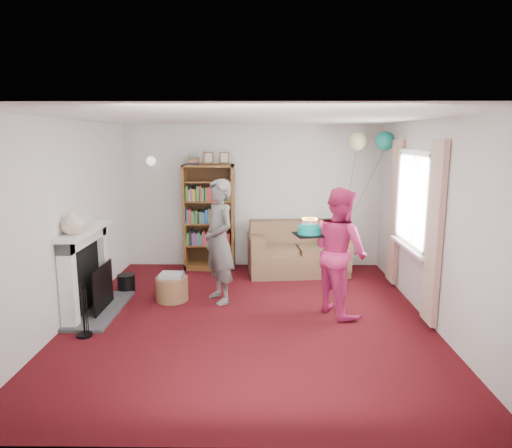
{
  "coord_description": "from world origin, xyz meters",
  "views": [
    {
      "loc": [
        0.15,
        -5.52,
        2.27
      ],
      "look_at": [
        0.08,
        0.6,
        1.11
      ],
      "focal_mm": 32.0,
      "sensor_mm": 36.0,
      "label": 1
    }
  ],
  "objects_px": {
    "bookcase": "(209,218)",
    "person_magenta": "(340,251)",
    "sofa": "(297,253)",
    "person_striped": "(219,241)",
    "birthday_cake": "(310,230)"
  },
  "relations": [
    {
      "from": "person_striped",
      "to": "birthday_cake",
      "type": "xyz_separation_m",
      "value": [
        1.2,
        -0.41,
        0.25
      ]
    },
    {
      "from": "bookcase",
      "to": "birthday_cake",
      "type": "height_order",
      "value": "bookcase"
    },
    {
      "from": "bookcase",
      "to": "sofa",
      "type": "relative_size",
      "value": 1.25
    },
    {
      "from": "sofa",
      "to": "birthday_cake",
      "type": "relative_size",
      "value": 4.5
    },
    {
      "from": "bookcase",
      "to": "person_magenta",
      "type": "bearing_deg",
      "value": -47.47
    },
    {
      "from": "person_striped",
      "to": "person_magenta",
      "type": "distance_m",
      "value": 1.65
    },
    {
      "from": "sofa",
      "to": "birthday_cake",
      "type": "distance_m",
      "value": 2.01
    },
    {
      "from": "birthday_cake",
      "to": "person_striped",
      "type": "bearing_deg",
      "value": 161.03
    },
    {
      "from": "bookcase",
      "to": "person_magenta",
      "type": "distance_m",
      "value": 2.84
    },
    {
      "from": "person_magenta",
      "to": "birthday_cake",
      "type": "distance_m",
      "value": 0.48
    },
    {
      "from": "sofa",
      "to": "person_striped",
      "type": "height_order",
      "value": "person_striped"
    },
    {
      "from": "sofa",
      "to": "birthday_cake",
      "type": "height_order",
      "value": "birthday_cake"
    },
    {
      "from": "person_magenta",
      "to": "birthday_cake",
      "type": "height_order",
      "value": "person_magenta"
    },
    {
      "from": "bookcase",
      "to": "birthday_cake",
      "type": "relative_size",
      "value": 5.6
    },
    {
      "from": "bookcase",
      "to": "sofa",
      "type": "xyz_separation_m",
      "value": [
        1.52,
        -0.23,
        -0.57
      ]
    }
  ]
}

